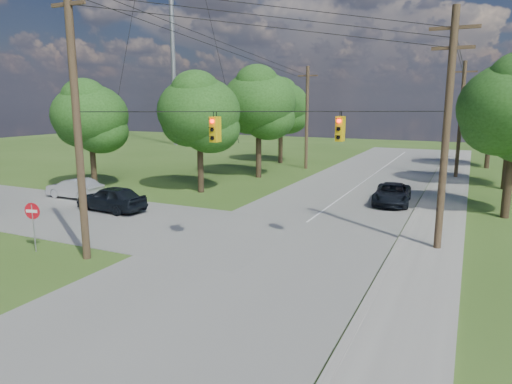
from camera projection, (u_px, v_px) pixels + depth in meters
The scene contains 18 objects.
ground at pixel (170, 279), 17.27m from camera, with size 140.00×140.00×0.00m, color #37571D.
main_road at pixel (271, 248), 20.87m from camera, with size 10.00×100.00×0.03m, color gray.
sidewalk_east at pixel (426, 270), 18.05m from camera, with size 2.60×100.00×0.12m, color #A7A59C.
pole_sw at pixel (76, 111), 18.35m from camera, with size 2.00×0.32×12.00m.
pole_ne at pixel (447, 129), 19.58m from camera, with size 2.00×0.32×10.50m.
pole_north_e at pixel (460, 119), 39.16m from camera, with size 2.00×0.32×10.00m.
pole_north_w at pixel (307, 117), 44.99m from camera, with size 2.00×0.32×10.00m.
power_lines at pixel (311, 55), 25.11m from camera, with size 13.93×29.62×4.93m.
traffic_signals at pixel (278, 129), 19.07m from camera, with size 4.91×3.27×1.05m.
tree_w_near at pixel (199, 111), 32.78m from camera, with size 6.00×6.00×8.40m.
tree_w_mid at pixel (259, 102), 39.33m from camera, with size 6.40×6.40×9.22m.
tree_w_far at pixel (281, 105), 49.11m from camera, with size 6.00×6.00×8.73m.
tree_e_far at pixel (492, 109), 45.01m from camera, with size 5.80×5.80×8.32m.
tree_cross_n at pixel (90, 116), 33.98m from camera, with size 5.60×5.60×7.91m.
car_cross_dark at pixel (111, 198), 27.80m from camera, with size 1.86×4.61×1.57m, color black.
car_cross_silver at pixel (75, 188), 31.54m from camera, with size 1.47×4.23×1.39m, color #BABDC2.
car_main_north at pixel (392, 194), 29.77m from camera, with size 2.22×4.81×1.34m, color black.
do_not_enter_sign at pixel (33, 216), 20.11m from camera, with size 0.73×0.21×2.25m.
Camera 1 is at (9.92, -13.35, 6.59)m, focal length 32.00 mm.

